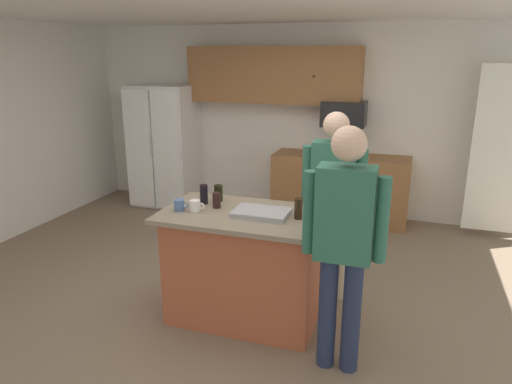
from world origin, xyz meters
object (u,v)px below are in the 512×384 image
glass_pilsner (218,193)px  mug_blue_stoneware (195,206)px  refrigerator (165,146)px  mug_ceramic_white (179,205)px  kitchen_island (245,266)px  person_host_foreground (344,235)px  person_elder_center (333,194)px  glass_stout_tall (217,200)px  tumbler_amber (298,209)px  glass_short_whisky (204,194)px  microwave_over_range (344,114)px  serving_tray (261,213)px

glass_pilsner → mug_blue_stoneware: bearing=-102.1°
refrigerator → mug_ceramic_white: refrigerator is taller
refrigerator → kitchen_island: bearing=-50.2°
mug_blue_stoneware → person_host_foreground: bearing=-14.4°
person_elder_center → glass_stout_tall: bearing=-12.3°
refrigerator → glass_stout_tall: 3.27m
glass_pilsner → tumbler_amber: bearing=-16.4°
person_elder_center → refrigerator: bearing=-80.4°
glass_short_whisky → mug_ceramic_white: 0.26m
glass_stout_tall → tumbler_amber: (0.72, -0.05, 0.02)m
refrigerator → person_elder_center: (2.84, -2.06, 0.12)m
person_host_foreground → person_elder_center: bearing=-50.9°
microwave_over_range → tumbler_amber: microwave_over_range is taller
microwave_over_range → person_host_foreground: 3.27m
serving_tray → mug_ceramic_white: bearing=-171.3°
microwave_over_range → person_elder_center: (0.24, -2.18, -0.44)m
refrigerator → tumbler_amber: 3.78m
mug_blue_stoneware → person_elder_center: bearing=34.5°
person_host_foreground → serving_tray: bearing=-3.8°
glass_stout_tall → tumbler_amber: size_ratio=0.80×
person_host_foreground → person_elder_center: person_host_foreground is taller
microwave_over_range → tumbler_amber: size_ratio=3.38×
refrigerator → kitchen_island: size_ratio=1.30×
person_elder_center → glass_short_whisky: bearing=-19.0°
person_elder_center → glass_short_whisky: person_elder_center is taller
glass_short_whisky → kitchen_island: bearing=-16.0°
microwave_over_range → serving_tray: 2.85m
mug_blue_stoneware → tumbler_amber: (0.84, 0.09, 0.04)m
glass_short_whisky → glass_stout_tall: glass_short_whisky is taller
person_host_foreground → tumbler_amber: (-0.42, 0.42, 0.01)m
kitchen_island → glass_short_whisky: size_ratio=8.10×
tumbler_amber → mug_ceramic_white: (-0.98, -0.12, -0.04)m
refrigerator → person_elder_center: refrigerator is taller
person_elder_center → person_host_foreground: bearing=59.0°
person_host_foreground → tumbler_amber: 0.59m
refrigerator → microwave_over_range: size_ratio=3.17×
glass_pilsner → serving_tray: 0.54m
mug_blue_stoneware → mug_ceramic_white: bearing=-168.9°
glass_stout_tall → serving_tray: size_ratio=0.30×
person_elder_center → glass_stout_tall: (-0.89, -0.56, 0.02)m
refrigerator → tumbler_amber: (2.67, -2.66, 0.15)m
glass_short_whisky → glass_stout_tall: size_ratio=1.27×
refrigerator → serving_tray: bearing=-48.5°
microwave_over_range → person_host_foreground: bearing=-81.3°
microwave_over_range → glass_short_whisky: microwave_over_range is taller
microwave_over_range → glass_pilsner: (-0.70, -2.56, -0.42)m
person_host_foreground → glass_pilsner: bearing=-2.9°
glass_short_whisky → tumbler_amber: bearing=-7.5°
glass_pilsner → kitchen_island: bearing=-35.5°
kitchen_island → mug_ceramic_white: 0.75m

